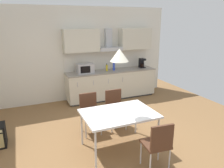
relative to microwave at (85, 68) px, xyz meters
name	(u,v)px	position (x,y,z in m)	size (l,w,h in m)	color
ground_plane	(113,145)	(-0.23, -2.57, -1.03)	(7.60, 8.68, 0.02)	brown
wall_back	(74,55)	(-0.23, 0.37, 0.37)	(6.08, 0.10, 2.78)	silver
kitchen_counter	(111,84)	(0.84, 0.00, -0.58)	(2.83, 0.67, 0.88)	#333333
backsplash_tile	(108,60)	(0.84, 0.31, 0.14)	(2.81, 0.02, 0.57)	silver
upper_wall_cabinets	(109,40)	(0.84, 0.15, 0.78)	(2.81, 0.40, 0.66)	beige
microwave	(85,68)	(0.00, 0.00, 0.00)	(0.48, 0.35, 0.28)	#ADADB2
coffee_maker	(142,63)	(1.94, 0.03, 0.01)	(0.18, 0.19, 0.30)	black
bottle_blue	(114,66)	(0.92, 0.00, -0.01)	(0.07, 0.07, 0.31)	blue
bottle_yellow	(107,68)	(0.69, 0.00, -0.04)	(0.06, 0.06, 0.23)	yellow
dining_table	(119,115)	(-0.17, -2.72, -0.33)	(1.33, 0.94, 0.74)	white
chair_far_left	(90,109)	(-0.47, -1.87, -0.49)	(0.40, 0.40, 0.87)	#4C2D1E
chair_near_right	(158,142)	(0.12, -3.57, -0.49)	(0.44, 0.44, 0.87)	#4C2D1E
chair_far_right	(115,105)	(0.13, -1.87, -0.49)	(0.41, 0.41, 0.87)	#4C2D1E
pendant_lamp	(119,55)	(-0.17, -2.72, 0.78)	(0.32, 0.32, 0.22)	silver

